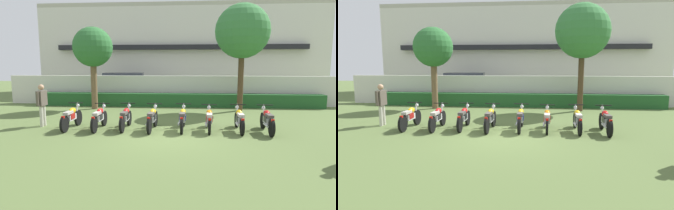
% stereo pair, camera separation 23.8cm
% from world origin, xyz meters
% --- Properties ---
extents(ground, '(60.00, 60.00, 0.00)m').
position_xyz_m(ground, '(0.00, 0.00, 0.00)').
color(ground, '#566B38').
extents(building, '(22.12, 6.50, 7.09)m').
position_xyz_m(building, '(0.00, 15.27, 3.55)').
color(building, silver).
rests_on(building, ground).
extents(compound_wall, '(21.02, 0.30, 1.78)m').
position_xyz_m(compound_wall, '(0.00, 7.74, 0.89)').
color(compound_wall, silver).
rests_on(compound_wall, ground).
extents(hedge_row, '(16.81, 0.70, 0.77)m').
position_xyz_m(hedge_row, '(0.00, 7.04, 0.39)').
color(hedge_row, '#235628').
rests_on(hedge_row, ground).
extents(parked_car, '(4.68, 2.50, 1.89)m').
position_xyz_m(parked_car, '(-3.65, 10.00, 0.94)').
color(parked_car, silver).
rests_on(parked_car, ground).
extents(tree_near_inspector, '(2.17, 2.17, 4.50)m').
position_xyz_m(tree_near_inspector, '(-4.50, 5.84, 3.36)').
color(tree_near_inspector, brown).
rests_on(tree_near_inspector, ground).
extents(tree_far_side, '(2.82, 2.82, 5.59)m').
position_xyz_m(tree_far_side, '(3.50, 5.80, 4.15)').
color(tree_far_side, '#4C3823').
rests_on(tree_far_side, ground).
extents(motorcycle_in_row_0, '(0.60, 1.90, 0.97)m').
position_xyz_m(motorcycle_in_row_0, '(-3.73, 0.92, 0.45)').
color(motorcycle_in_row_0, black).
rests_on(motorcycle_in_row_0, ground).
extents(motorcycle_in_row_1, '(0.60, 1.89, 0.96)m').
position_xyz_m(motorcycle_in_row_1, '(-2.62, 0.91, 0.45)').
color(motorcycle_in_row_1, black).
rests_on(motorcycle_in_row_1, ground).
extents(motorcycle_in_row_2, '(0.60, 1.89, 0.96)m').
position_xyz_m(motorcycle_in_row_2, '(-1.63, 1.06, 0.45)').
color(motorcycle_in_row_2, black).
rests_on(motorcycle_in_row_2, ground).
extents(motorcycle_in_row_3, '(0.60, 1.89, 0.97)m').
position_xyz_m(motorcycle_in_row_3, '(-0.57, 0.94, 0.45)').
color(motorcycle_in_row_3, black).
rests_on(motorcycle_in_row_3, ground).
extents(motorcycle_in_row_4, '(0.60, 1.88, 0.96)m').
position_xyz_m(motorcycle_in_row_4, '(0.58, 1.06, 0.45)').
color(motorcycle_in_row_4, black).
rests_on(motorcycle_in_row_4, ground).
extents(motorcycle_in_row_5, '(0.60, 1.81, 0.94)m').
position_xyz_m(motorcycle_in_row_5, '(1.58, 1.06, 0.44)').
color(motorcycle_in_row_5, black).
rests_on(motorcycle_in_row_5, ground).
extents(motorcycle_in_row_6, '(0.60, 1.91, 0.96)m').
position_xyz_m(motorcycle_in_row_6, '(2.70, 1.06, 0.45)').
color(motorcycle_in_row_6, black).
rests_on(motorcycle_in_row_6, ground).
extents(motorcycle_in_row_7, '(0.60, 1.90, 0.97)m').
position_xyz_m(motorcycle_in_row_7, '(3.68, 0.93, 0.46)').
color(motorcycle_in_row_7, black).
rests_on(motorcycle_in_row_7, ground).
extents(inspector_person, '(0.23, 0.68, 1.69)m').
position_xyz_m(inspector_person, '(-5.08, 1.29, 1.01)').
color(inspector_person, beige).
rests_on(inspector_person, ground).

